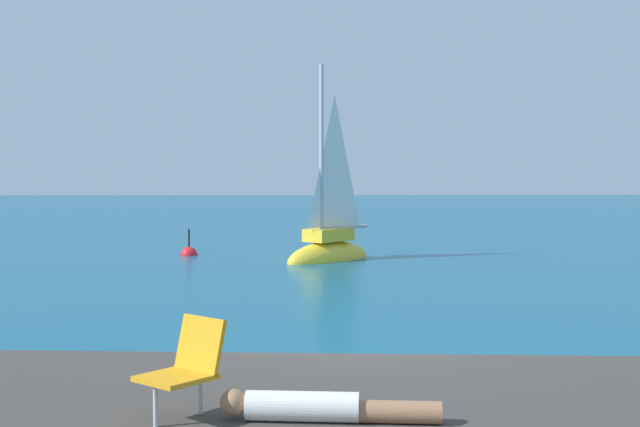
# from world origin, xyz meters

# --- Properties ---
(ground_plane) EXTENTS (160.00, 160.00, 0.00)m
(ground_plane) POSITION_xyz_m (0.00, 0.00, 0.00)
(ground_plane) COLOR #0F5675
(boulder_seaward) EXTENTS (1.37, 1.65, 0.97)m
(boulder_seaward) POSITION_xyz_m (-1.85, -1.47, 0.00)
(boulder_seaward) COLOR #39343C
(boulder_seaward) RESTS_ON ground
(boulder_inland) EXTENTS (0.89, 1.04, 0.72)m
(boulder_inland) POSITION_xyz_m (-3.42, -1.41, 0.00)
(boulder_inland) COLOR #423A3C
(boulder_inland) RESTS_ON ground
(sailboat_near) EXTENTS (3.26, 3.28, 6.56)m
(sailboat_near) POSITION_xyz_m (0.38, 15.30, 0.36)
(sailboat_near) COLOR yellow
(sailboat_near) RESTS_ON ground
(person_sunbather) EXTENTS (1.76, 0.38, 0.25)m
(person_sunbather) POSITION_xyz_m (-0.67, -4.09, 0.92)
(person_sunbather) COLOR white
(person_sunbather) RESTS_ON shore_ledge
(beach_chair) EXTENTS (0.76, 0.76, 0.80)m
(beach_chair) POSITION_xyz_m (-1.72, -3.94, 1.25)
(beach_chair) COLOR orange
(beach_chair) RESTS_ON shore_ledge
(marker_buoy) EXTENTS (0.56, 0.56, 1.13)m
(marker_buoy) POSITION_xyz_m (-4.09, 16.99, 0.01)
(marker_buoy) COLOR red
(marker_buoy) RESTS_ON ground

